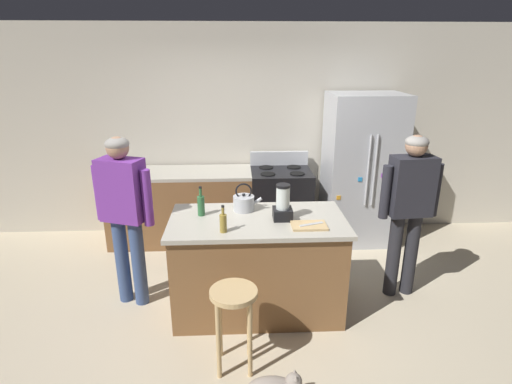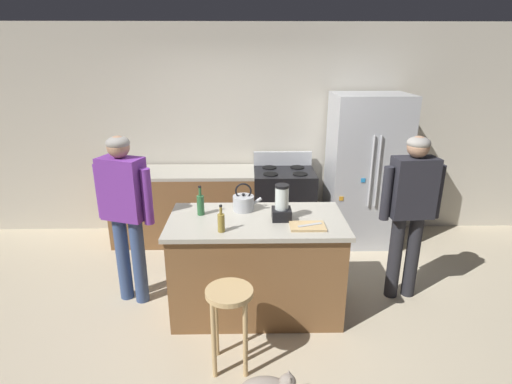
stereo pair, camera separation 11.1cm
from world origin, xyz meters
name	(u,v)px [view 2 (the right image)]	position (x,y,z in m)	size (l,w,h in m)	color
ground_plane	(257,308)	(0.00, 0.00, 0.00)	(14.00, 14.00, 0.00)	beige
back_wall	(254,132)	(0.00, 1.95, 1.35)	(8.00, 0.10, 2.70)	beige
kitchen_island	(257,265)	(0.00, 0.00, 0.47)	(1.59, 0.83, 0.94)	brown
back_counter_run	(192,206)	(-0.80, 1.55, 0.47)	(2.00, 0.64, 0.94)	brown
refrigerator	(365,171)	(1.39, 1.50, 0.94)	(0.90, 0.73, 1.89)	#B7BABF
stove_range	(283,205)	(0.38, 1.52, 0.48)	(0.76, 0.65, 1.12)	black
person_by_island_left	(125,205)	(-1.22, 0.18, 1.01)	(0.59, 0.34, 1.66)	#384C7A
person_by_sink_right	(411,204)	(1.46, 0.20, 1.00)	(0.60, 0.25, 1.64)	#26262B
bar_stool	(230,308)	(-0.22, -0.75, 0.53)	(0.36, 0.36, 0.69)	tan
blender_appliance	(282,205)	(0.22, -0.01, 1.08)	(0.17, 0.17, 0.32)	black
bottle_vinegar	(221,222)	(-0.30, -0.26, 1.02)	(0.06, 0.06, 0.24)	olive
bottle_olive_oil	(201,204)	(-0.51, 0.11, 1.04)	(0.07, 0.07, 0.28)	#2D6638
tea_kettle	(244,202)	(-0.12, 0.21, 1.02)	(0.28, 0.20, 0.27)	#B7BABF
cutting_board	(308,226)	(0.43, -0.19, 0.95)	(0.30, 0.20, 0.02)	tan
chef_knife	(310,225)	(0.45, -0.19, 0.96)	(0.22, 0.03, 0.01)	#B7BABF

